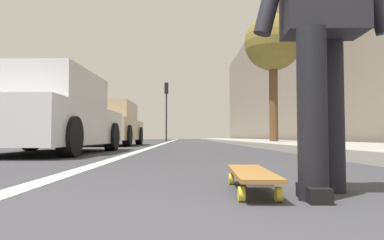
{
  "coord_description": "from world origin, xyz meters",
  "views": [
    {
      "loc": [
        -0.82,
        0.25,
        0.3
      ],
      "look_at": [
        12.95,
        -0.04,
        0.95
      ],
      "focal_mm": 33.38,
      "sensor_mm": 36.0,
      "label": 1
    }
  ],
  "objects_px": {
    "parked_car_near": "(46,115)",
    "street_tree_mid": "(273,44)",
    "skater_person": "(322,13)",
    "traffic_light": "(166,101)",
    "skateboard": "(251,175)",
    "parked_car_mid": "(108,125)"
  },
  "relations": [
    {
      "from": "skater_person",
      "to": "street_tree_mid",
      "type": "height_order",
      "value": "street_tree_mid"
    },
    {
      "from": "skater_person",
      "to": "parked_car_mid",
      "type": "bearing_deg",
      "value": 17.63
    },
    {
      "from": "skateboard",
      "to": "parked_car_mid",
      "type": "bearing_deg",
      "value": 16.13
    },
    {
      "from": "street_tree_mid",
      "to": "skateboard",
      "type": "bearing_deg",
      "value": 165.22
    },
    {
      "from": "skateboard",
      "to": "street_tree_mid",
      "type": "bearing_deg",
      "value": -14.78
    },
    {
      "from": "parked_car_near",
      "to": "parked_car_mid",
      "type": "height_order",
      "value": "parked_car_mid"
    },
    {
      "from": "parked_car_near",
      "to": "parked_car_mid",
      "type": "xyz_separation_m",
      "value": [
        5.88,
        0.14,
        0.03
      ]
    },
    {
      "from": "traffic_light",
      "to": "street_tree_mid",
      "type": "height_order",
      "value": "street_tree_mid"
    },
    {
      "from": "skateboard",
      "to": "traffic_light",
      "type": "bearing_deg",
      "value": 4.02
    },
    {
      "from": "parked_car_mid",
      "to": "street_tree_mid",
      "type": "relative_size",
      "value": 0.9
    },
    {
      "from": "skateboard",
      "to": "street_tree_mid",
      "type": "height_order",
      "value": "street_tree_mid"
    },
    {
      "from": "skateboard",
      "to": "street_tree_mid",
      "type": "xyz_separation_m",
      "value": [
        10.63,
        -2.8,
        3.53
      ]
    },
    {
      "from": "parked_car_near",
      "to": "street_tree_mid",
      "type": "distance_m",
      "value": 8.81
    },
    {
      "from": "skater_person",
      "to": "street_tree_mid",
      "type": "xyz_separation_m",
      "value": [
        10.77,
        -2.46,
        2.68
      ]
    },
    {
      "from": "traffic_light",
      "to": "parked_car_near",
      "type": "bearing_deg",
      "value": 176.58
    },
    {
      "from": "street_tree_mid",
      "to": "skater_person",
      "type": "bearing_deg",
      "value": 167.15
    },
    {
      "from": "street_tree_mid",
      "to": "parked_car_near",
      "type": "bearing_deg",
      "value": 136.79
    },
    {
      "from": "parked_car_near",
      "to": "traffic_light",
      "type": "distance_m",
      "value": 19.86
    },
    {
      "from": "parked_car_near",
      "to": "skater_person",
      "type": "bearing_deg",
      "value": -145.65
    },
    {
      "from": "parked_car_near",
      "to": "street_tree_mid",
      "type": "relative_size",
      "value": 0.89
    },
    {
      "from": "parked_car_mid",
      "to": "traffic_light",
      "type": "bearing_deg",
      "value": -5.46
    },
    {
      "from": "skater_person",
      "to": "parked_car_near",
      "type": "distance_m",
      "value": 5.72
    }
  ]
}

